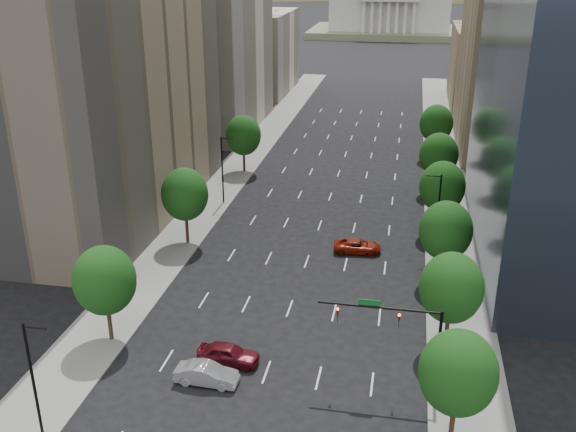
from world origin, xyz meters
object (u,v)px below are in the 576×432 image
Objects in this scene: car_silver at (207,374)px; traffic_signal at (406,329)px; car_red_far at (358,246)px; car_maroon at (228,354)px; capitol at (390,12)px.

traffic_signal is at bearing -80.02° from car_silver.
car_silver is 27.19m from car_red_far.
traffic_signal is 14.47m from car_maroon.
capitol is (-10.53, 219.71, 3.40)m from traffic_signal.
traffic_signal is 1.85× the size of car_silver.
car_maroon is at bearing 177.30° from traffic_signal.
traffic_signal is at bearing -90.65° from car_maroon.
car_red_far is (-5.40, 23.34, -4.45)m from traffic_signal.
capitol is 12.16× the size of car_silver.
car_maroon is 3.00m from car_silver.
traffic_signal is 1.76× the size of car_red_far.
car_silver is (-4.20, -221.91, -7.76)m from capitol.
capitol reaches higher than car_maroon.
capitol is at bearing -4.51° from car_red_far.
car_silver is at bearing -171.52° from traffic_signal.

